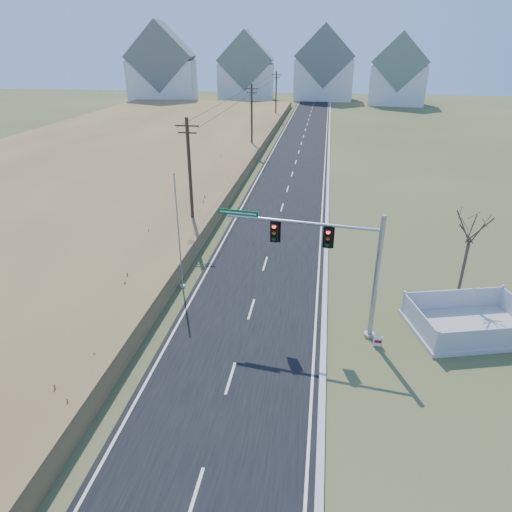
{
  "coord_description": "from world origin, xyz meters",
  "views": [
    {
      "loc": [
        3.6,
        -18.08,
        13.9
      ],
      "look_at": [
        0.26,
        4.09,
        3.4
      ],
      "focal_mm": 32.0,
      "sensor_mm": 36.0,
      "label": 1
    }
  ],
  "objects": [
    {
      "name": "reed_marsh",
      "position": [
        -24.0,
        40.0,
        0.65
      ],
      "size": [
        38.0,
        110.0,
        1.3
      ],
      "primitive_type": "cube",
      "color": "olive",
      "rests_on": "ground"
    },
    {
      "name": "condo_nw",
      "position": [
        -38.0,
        100.0,
        7.7
      ],
      "size": [
        17.69,
        13.38,
        19.05
      ],
      "rotation": [
        0.0,
        0.0,
        0.14
      ],
      "color": "white",
      "rests_on": "ground"
    },
    {
      "name": "utility_pole_far",
      "position": [
        -6.5,
        75.0,
        4.68
      ],
      "size": [
        1.8,
        0.26,
        9.0
      ],
      "color": "#422D1E",
      "rests_on": "ground"
    },
    {
      "name": "flagpole",
      "position": [
        -4.69,
        6.02,
        2.92
      ],
      "size": [
        0.33,
        0.33,
        7.33
      ],
      "color": "#B7B5AD",
      "rests_on": "ground"
    },
    {
      "name": "condo_n",
      "position": [
        2.0,
        112.0,
        7.61
      ],
      "size": [
        15.27,
        10.2,
        18.54
      ],
      "color": "white",
      "rests_on": "ground"
    },
    {
      "name": "utility_pole_near",
      "position": [
        -6.5,
        15.0,
        4.68
      ],
      "size": [
        1.8,
        0.26,
        9.0
      ],
      "color": "#422D1E",
      "rests_on": "ground"
    },
    {
      "name": "curb",
      "position": [
        4.15,
        50.0,
        0.09
      ],
      "size": [
        0.3,
        180.0,
        0.18
      ],
      "primitive_type": "cube",
      "color": "#B2AFA8",
      "rests_on": "ground"
    },
    {
      "name": "condo_ne",
      "position": [
        20.0,
        104.0,
        6.84
      ],
      "size": [
        14.12,
        10.51,
        16.52
      ],
      "rotation": [
        0.0,
        0.0,
        -0.1
      ],
      "color": "white",
      "rests_on": "ground"
    },
    {
      "name": "ground",
      "position": [
        0.0,
        0.0,
        0.0
      ],
      "size": [
        260.0,
        260.0,
        0.0
      ],
      "primitive_type": "plane",
      "color": "#444C24",
      "rests_on": "ground"
    },
    {
      "name": "utility_pole_mid",
      "position": [
        -6.5,
        45.0,
        4.68
      ],
      "size": [
        1.8,
        0.26,
        9.0
      ],
      "color": "#422D1E",
      "rests_on": "ground"
    },
    {
      "name": "condo_nnw",
      "position": [
        -18.0,
        108.0,
        6.94
      ],
      "size": [
        14.93,
        11.17,
        17.03
      ],
      "rotation": [
        0.0,
        0.0,
        0.07
      ],
      "color": "white",
      "rests_on": "ground"
    },
    {
      "name": "fence_enclosure",
      "position": [
        11.77,
        3.72,
        0.28
      ],
      "size": [
        6.98,
        5.63,
        1.39
      ],
      "rotation": [
        0.0,
        0.0,
        0.27
      ],
      "color": "#B7B5AD",
      "rests_on": "ground"
    },
    {
      "name": "open_sign",
      "position": [
        6.85,
        1.54,
        0.3
      ],
      "size": [
        0.45,
        0.07,
        0.56
      ],
      "rotation": [
        0.0,
        0.0,
        0.01
      ],
      "color": "white",
      "rests_on": "ground"
    },
    {
      "name": "traffic_signal_mast",
      "position": [
        4.67,
        2.6,
        4.17
      ],
      "size": [
        8.37,
        1.35,
        6.71
      ],
      "rotation": [
        0.0,
        0.0,
        -0.13
      ],
      "color": "#9EA0A5",
      "rests_on": "ground"
    },
    {
      "name": "road",
      "position": [
        0.0,
        50.0,
        0.03
      ],
      "size": [
        8.0,
        180.0,
        0.06
      ],
      "primitive_type": "cube",
      "color": "black",
      "rests_on": "ground"
    },
    {
      "name": "bare_tree",
      "position": [
        11.97,
        7.06,
        4.67
      ],
      "size": [
        2.19,
        2.19,
        5.79
      ],
      "color": "#4C3F33",
      "rests_on": "ground"
    }
  ]
}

